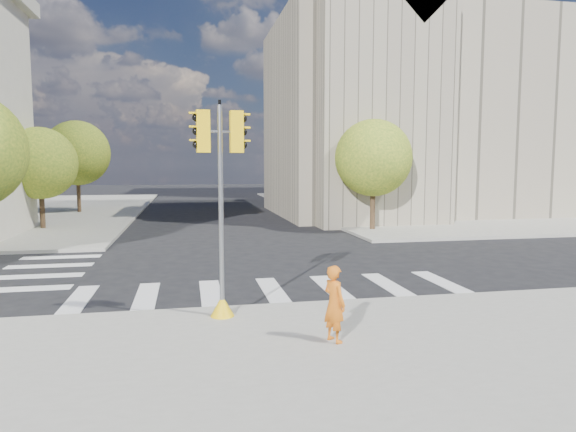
% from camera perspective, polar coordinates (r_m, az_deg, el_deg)
% --- Properties ---
extents(ground, '(160.00, 160.00, 0.00)m').
position_cam_1_polar(ground, '(17.30, -2.54, -6.61)').
color(ground, black).
rests_on(ground, ground).
extents(sidewalk_far_right, '(28.00, 40.00, 0.15)m').
position_cam_1_polar(sidewalk_far_right, '(48.42, 16.60, 1.22)').
color(sidewalk_far_right, gray).
rests_on(sidewalk_far_right, ground).
extents(civic_building, '(26.00, 16.00, 19.39)m').
position_cam_1_polar(civic_building, '(40.30, 15.88, 10.61)').
color(civic_building, gray).
rests_on(civic_building, ground).
extents(office_tower, '(20.00, 18.00, 30.00)m').
position_cam_1_polar(office_tower, '(64.62, 11.78, 15.70)').
color(office_tower, '#9EA0A3').
rests_on(office_tower, ground).
extents(tree_lw_mid, '(4.00, 4.00, 5.77)m').
position_cam_1_polar(tree_lw_mid, '(31.73, -25.84, 5.29)').
color(tree_lw_mid, '#382616').
rests_on(tree_lw_mid, ground).
extents(tree_lw_far, '(4.80, 4.80, 6.95)m').
position_cam_1_polar(tree_lw_far, '(41.49, -22.39, 6.48)').
color(tree_lw_far, '#382616').
rests_on(tree_lw_far, ground).
extents(tree_re_near, '(4.20, 4.20, 6.16)m').
position_cam_1_polar(tree_re_near, '(28.53, 9.47, 6.38)').
color(tree_re_near, '#382616').
rests_on(tree_re_near, ground).
extents(tree_re_mid, '(4.60, 4.60, 6.66)m').
position_cam_1_polar(tree_re_mid, '(39.99, 3.38, 6.68)').
color(tree_re_mid, '#382616').
rests_on(tree_re_mid, ground).
extents(tree_re_far, '(4.00, 4.00, 5.88)m').
position_cam_1_polar(tree_re_far, '(51.69, 0.02, 5.94)').
color(tree_re_far, '#382616').
rests_on(tree_re_far, ground).
extents(lamp_near, '(0.35, 0.18, 8.11)m').
position_cam_1_polar(lamp_near, '(32.47, 7.82, 7.25)').
color(lamp_near, black).
rests_on(lamp_near, sidewalk_far_right).
extents(lamp_far, '(0.35, 0.18, 8.11)m').
position_cam_1_polar(lamp_far, '(45.94, 2.10, 6.84)').
color(lamp_far, black).
rests_on(lamp_far, sidewalk_far_right).
extents(traffic_signal, '(1.07, 0.56, 5.00)m').
position_cam_1_polar(traffic_signal, '(11.94, -7.43, -1.08)').
color(traffic_signal, yellow).
rests_on(traffic_signal, sidewalk_near).
extents(photographer, '(0.57, 0.67, 1.56)m').
position_cam_1_polar(photographer, '(10.45, 5.18, -9.66)').
color(photographer, orange).
rests_on(photographer, sidewalk_near).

